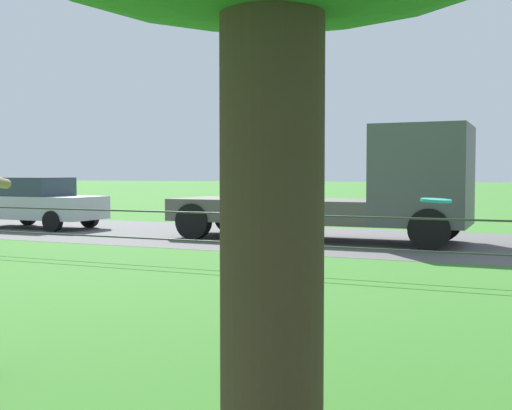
% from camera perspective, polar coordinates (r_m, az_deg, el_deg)
% --- Properties ---
extents(street_strip, '(80.00, 6.65, 0.01)m').
position_cam_1_polar(street_strip, '(16.12, 7.31, -3.07)').
color(street_strip, '#565454').
rests_on(street_strip, ground).
extents(park_fence, '(34.08, 0.04, 1.00)m').
position_cam_1_polar(park_fence, '(10.95, -0.72, -2.24)').
color(park_fence, '#333833').
rests_on(park_fence, ground).
extents(frisbee, '(0.36, 0.36, 0.04)m').
position_cam_1_polar(frisbee, '(5.89, 15.73, 0.39)').
color(frisbee, '#2DB2C6').
extents(car_silver_center, '(4.02, 1.85, 1.54)m').
position_cam_1_polar(car_silver_center, '(20.52, -18.82, 0.21)').
color(car_silver_center, '#B7BABF').
rests_on(car_silver_center, ground).
extents(flatbed_truck_far_right, '(7.30, 2.42, 2.75)m').
position_cam_1_polar(flatbed_truck_far_right, '(15.60, 9.28, 1.19)').
color(flatbed_truck_far_right, '#4C4C51').
rests_on(flatbed_truck_far_right, ground).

